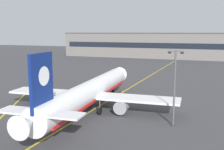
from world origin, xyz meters
The scene contains 7 objects.
ground_plane centered at (0.00, 0.00, 0.00)m, with size 400.00×400.00×0.00m, color #3D3D3F.
taxiway_centreline centered at (0.00, 30.00, 0.00)m, with size 0.30×180.00×0.01m, color yellow.
taxiway_lead_in_stripe centered at (-14.00, 2.00, 0.00)m, with size 0.30×60.00×0.01m, color yellow.
airliner_foreground centered at (-0.98, 9.11, 3.37)m, with size 32.25×41.52×11.65m.
apron_lamp_post centered at (14.39, 6.44, 6.03)m, with size 2.24×0.90×11.47m.
safety_cone_by_nose_gear centered at (0.03, 24.94, 0.26)m, with size 0.44×0.44×0.55m.
terminal_building centered at (1.45, 112.08, 6.86)m, with size 129.23×12.40×13.71m.
Camera 1 is at (19.63, -33.62, 14.14)m, focal length 43.06 mm.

